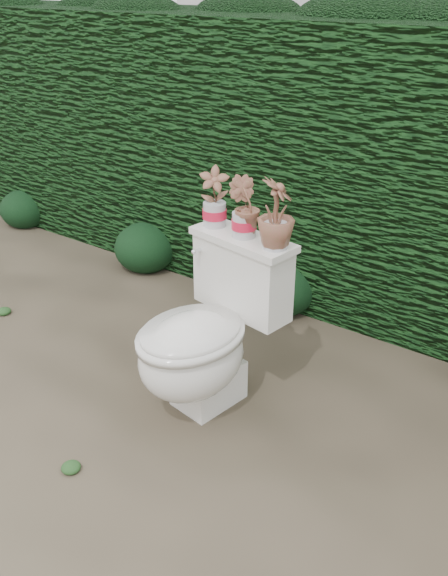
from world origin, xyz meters
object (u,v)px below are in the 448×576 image
Objects in this scene: toilet at (205,338)px; potted_plant_right at (276,216)px; potted_plant_center at (244,209)px; potted_plant_left at (214,199)px.

toilet is 2.75× the size of potted_plant_right.
potted_plant_center is 0.18m from potted_plant_right.
potted_plant_right is at bearing -41.78° from potted_plant_left.
toilet is 3.01× the size of potted_plant_left.
potted_plant_left reaches higher than toilet.
potted_plant_right is (0.36, -0.06, 0.01)m from potted_plant_left.
potted_plant_left is at bearing -19.73° from potted_plant_center.
potted_plant_left is 1.03× the size of potted_plant_center.
toilet is 3.09× the size of potted_plant_center.
potted_plant_left is (-0.14, 0.27, 0.55)m from toilet.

